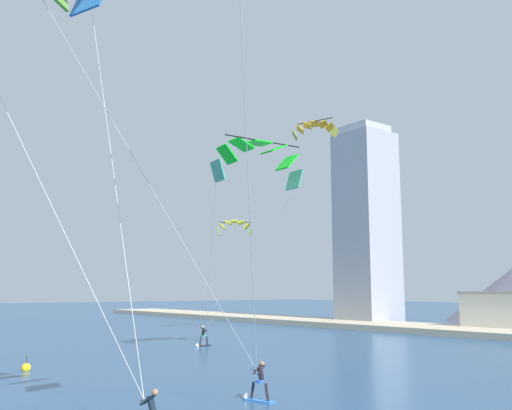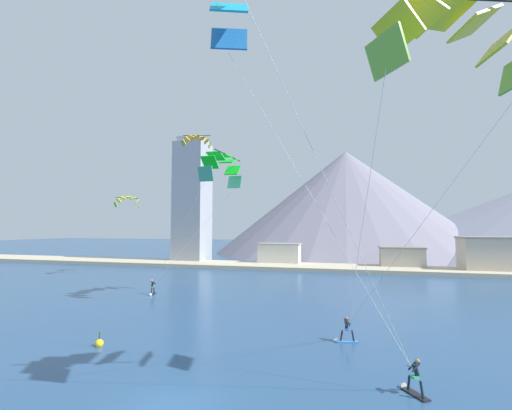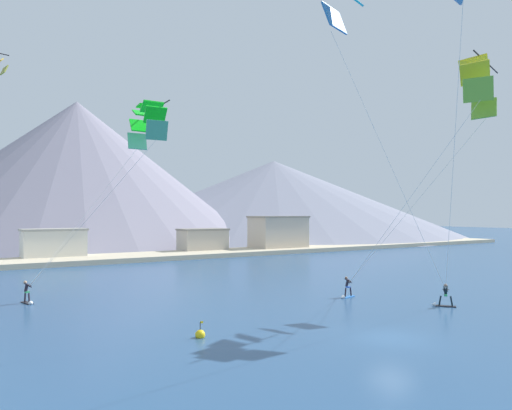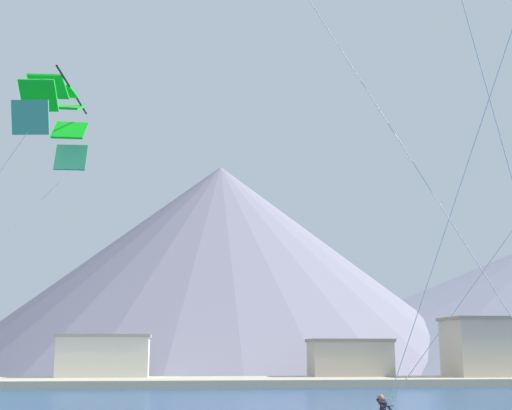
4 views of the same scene
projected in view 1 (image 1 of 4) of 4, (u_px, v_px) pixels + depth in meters
name	position (u px, v px, depth m)	size (l,w,h in m)	color
kitesurfer_near_lead	(202.00, 340.00, 49.23)	(0.74, 1.78, 1.82)	black
kitesurfer_mid_center	(256.00, 388.00, 24.96)	(1.79, 0.80, 1.76)	#337FDB
parafoil_kite_near_lead	(258.00, 158.00, 43.65)	(10.18, 7.53, 14.74)	#3D9C79
parafoil_kite_distant_high_outer	(315.00, 128.00, 63.41)	(4.70, 3.72, 2.03)	olive
parafoil_kite_distant_low_drift	(235.00, 226.00, 68.31)	(3.60, 3.93, 1.85)	#7DB238
race_marker_buoy	(26.00, 368.00, 34.27)	(0.56, 0.56, 1.02)	yellow
shore_building_harbour_front	(504.00, 312.00, 63.45)	(8.79, 4.19, 4.66)	silver
highrise_tower	(367.00, 225.00, 81.98)	(7.00, 7.00, 28.64)	#999EA8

